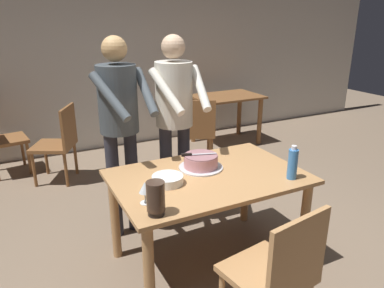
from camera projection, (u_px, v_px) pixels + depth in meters
name	position (u px, v px, depth m)	size (l,w,h in m)	color
ground_plane	(207.00, 260.00, 2.92)	(14.00, 14.00, 0.00)	#7A6651
back_wall	(101.00, 55.00, 5.10)	(10.00, 0.12, 2.70)	beige
main_dining_table	(208.00, 189.00, 2.71)	(1.39, 0.92, 0.75)	tan
cake_on_platter	(201.00, 162.00, 2.78)	(0.34, 0.34, 0.11)	silver
cake_knife	(192.00, 155.00, 2.75)	(0.26, 0.11, 0.02)	silver
plate_stack	(168.00, 180.00, 2.53)	(0.22, 0.22, 0.06)	white
wine_glass_near	(145.00, 188.00, 2.24)	(0.08, 0.08, 0.14)	silver
water_bottle	(293.00, 164.00, 2.58)	(0.07, 0.07, 0.25)	#387AC6
hurricane_lamp	(156.00, 198.00, 2.11)	(0.11, 0.11, 0.21)	black
person_cutting_cake	(175.00, 112.00, 3.15)	(0.47, 0.56, 1.72)	#2D2D38
person_standing_beside	(119.00, 117.00, 2.97)	(0.46, 0.57, 1.72)	#2D2D38
chair_near_side	(277.00, 272.00, 2.05)	(0.50, 0.50, 0.90)	tan
background_table	(227.00, 106.00, 5.48)	(1.00, 0.70, 0.74)	brown
background_chair_0	(197.00, 130.00, 4.62)	(0.58, 0.58, 0.90)	brown
background_chair_3	(59.00, 141.00, 4.21)	(0.59, 0.59, 0.90)	brown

